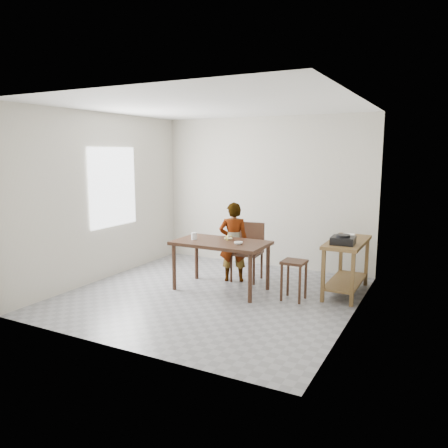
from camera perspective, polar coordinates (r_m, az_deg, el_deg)
The scene contains 17 objects.
floor at distance 6.50m, azimuth -1.65°, elevation -9.43°, with size 4.00×4.00×0.04m, color gray.
ceiling at distance 6.18m, azimuth -1.78°, elevation 15.37°, with size 4.00×4.00×0.04m, color white.
wall_back at distance 8.01m, azimuth 5.38°, elevation 4.14°, with size 4.00×0.04×2.70m, color beige.
wall_front at distance 4.55m, azimuth -14.21°, elevation -0.04°, with size 4.00×0.04×2.70m, color beige.
wall_left at distance 7.39m, azimuth -15.55°, elevation 3.41°, with size 0.04×4.00×2.70m, color beige.
wall_right at distance 5.50m, azimuth 16.98°, elevation 1.42°, with size 0.04×4.00×2.70m, color beige.
window_pane at distance 7.49m, azimuth -14.27°, elevation 4.69°, with size 0.02×1.10×1.30m, color white.
dining_table at distance 6.63m, azimuth -0.40°, elevation -5.46°, with size 1.40×0.80×0.75m, color #362014, non-canonical shape.
prep_counter at distance 6.71m, azimuth 15.67°, elevation -5.43°, with size 0.50×1.20×0.80m, color brown, non-canonical shape.
child at distance 7.03m, azimuth 1.24°, elevation -2.35°, with size 0.47×0.31×1.29m, color silver.
dining_chair at distance 7.10m, azimuth 2.98°, elevation -3.72°, with size 0.45×0.45×0.93m, color #362014, non-canonical shape.
stool at distance 6.29m, azimuth 9.09°, elevation -7.27°, with size 0.32×0.32×0.57m, color #362014, non-canonical shape.
glass_tumbler at distance 6.70m, azimuth -3.94°, elevation -1.57°, with size 0.08×0.08×0.11m, color white.
small_bowl at distance 6.33m, azimuth 1.89°, elevation -2.50°, with size 0.13×0.13×0.04m, color white.
banana at distance 6.65m, azimuth 0.55°, elevation -1.87°, with size 0.15×0.10×0.05m, color #E7BC4A, non-canonical shape.
serving_bowl at distance 6.86m, azimuth 15.92°, elevation -1.47°, with size 0.20×0.20×0.05m, color white.
gas_burner at distance 6.33m, azimuth 15.30°, elevation -2.08°, with size 0.32×0.32×0.11m, color black.
Camera 1 is at (3.00, -5.37, 2.07)m, focal length 35.00 mm.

